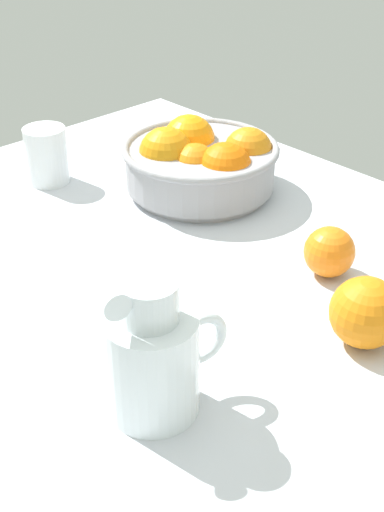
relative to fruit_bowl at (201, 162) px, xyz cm
name	(u,v)px	position (x,y,z in cm)	size (l,w,h in cm)	color
ground_plane	(207,299)	(21.16, -19.19, -6.67)	(120.05, 88.39, 3.00)	silver
fruit_bowl	(201,162)	(0.00, 0.00, 0.00)	(25.22, 25.22, 11.40)	#99999E
juice_pitcher	(153,364)	(32.64, -38.06, 0.56)	(9.54, 13.99, 16.34)	white
juice_glass	(47,159)	(-20.28, -16.02, -1.11)	(7.00, 7.00, 9.48)	white
loose_orange_0	(329,252)	(29.39, -4.70, -1.75)	(6.84, 6.84, 6.84)	orange
loose_orange_1	(366,312)	(41.10, -13.45, -0.96)	(8.42, 8.42, 8.42)	orange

